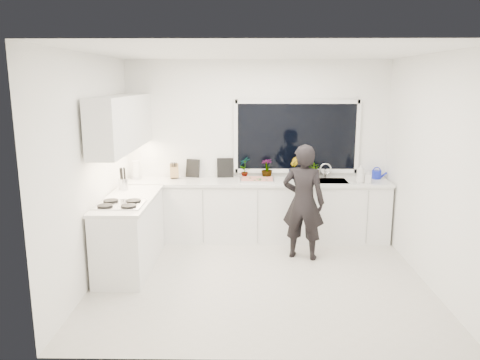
{
  "coord_description": "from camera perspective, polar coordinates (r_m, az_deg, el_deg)",
  "views": [
    {
      "loc": [
        -0.16,
        -5.41,
        2.39
      ],
      "look_at": [
        -0.25,
        0.4,
        1.15
      ],
      "focal_mm": 35.0,
      "sensor_mm": 36.0,
      "label": 1
    }
  ],
  "objects": [
    {
      "name": "wall_back",
      "position": [
        7.25,
        2.1,
        3.78
      ],
      "size": [
        4.0,
        0.02,
        2.7
      ],
      "primitive_type": "cube",
      "color": "white",
      "rests_on": "ground"
    },
    {
      "name": "floor",
      "position": [
        5.92,
        2.37,
        -11.87
      ],
      "size": [
        4.0,
        3.5,
        0.02
      ],
      "primitive_type": "cube",
      "color": "beige",
      "rests_on": "ground"
    },
    {
      "name": "countertop_back",
      "position": [
        7.01,
        2.13,
        -0.24
      ],
      "size": [
        3.94,
        0.62,
        0.04
      ],
      "primitive_type": "cube",
      "color": "silver",
      "rests_on": "base_cabinets_back"
    },
    {
      "name": "sink",
      "position": [
        7.13,
        10.59,
        -0.48
      ],
      "size": [
        0.58,
        0.42,
        0.14
      ],
      "primitive_type": "cube",
      "color": "silver",
      "rests_on": "countertop_back"
    },
    {
      "name": "stovetop",
      "position": [
        5.81,
        -14.47,
        -2.85
      ],
      "size": [
        0.56,
        0.48,
        0.03
      ],
      "primitive_type": "cube",
      "color": "black",
      "rests_on": "countertop_left"
    },
    {
      "name": "wall_right",
      "position": [
        5.92,
        22.32,
        1.02
      ],
      "size": [
        0.02,
        3.5,
        2.7
      ],
      "primitive_type": "cube",
      "color": "white",
      "rests_on": "ground"
    },
    {
      "name": "watering_can",
      "position": [
        7.43,
        16.31,
        0.65
      ],
      "size": [
        0.17,
        0.17,
        0.13
      ],
      "primitive_type": "cylinder",
      "rotation": [
        0.0,
        0.0,
        0.27
      ],
      "color": "#121FAB",
      "rests_on": "countertop_back"
    },
    {
      "name": "upper_cabinets",
      "position": [
        6.35,
        -14.13,
        6.8
      ],
      "size": [
        0.34,
        2.1,
        0.7
      ],
      "primitive_type": "cube",
      "color": "white",
      "rests_on": "wall_left"
    },
    {
      "name": "base_cabinets_back",
      "position": [
        7.14,
        2.1,
        -3.83
      ],
      "size": [
        3.92,
        0.58,
        0.88
      ],
      "primitive_type": "cube",
      "color": "white",
      "rests_on": "floor"
    },
    {
      "name": "base_cabinets_left",
      "position": [
        6.27,
        -13.22,
        -6.42
      ],
      "size": [
        0.58,
        1.6,
        0.88
      ],
      "primitive_type": "cube",
      "color": "white",
      "rests_on": "floor"
    },
    {
      "name": "ceiling",
      "position": [
        5.43,
        2.63,
        15.41
      ],
      "size": [
        4.0,
        3.5,
        0.02
      ],
      "primitive_type": "cube",
      "color": "white",
      "rests_on": "wall_back"
    },
    {
      "name": "window",
      "position": [
        7.23,
        6.9,
        5.27
      ],
      "size": [
        1.8,
        0.02,
        1.0
      ],
      "primitive_type": "cube",
      "color": "black",
      "rests_on": "wall_back"
    },
    {
      "name": "person",
      "position": [
        6.36,
        7.72,
        -2.68
      ],
      "size": [
        0.66,
        0.53,
        1.57
      ],
      "primitive_type": "imported",
      "rotation": [
        0.0,
        0.0,
        2.84
      ],
      "color": "black",
      "rests_on": "floor"
    },
    {
      "name": "utensil_crock",
      "position": [
        6.59,
        -14.04,
        -0.51
      ],
      "size": [
        0.16,
        0.16,
        0.16
      ],
      "primitive_type": "cylinder",
      "rotation": [
        0.0,
        0.0,
        0.22
      ],
      "color": "silver",
      "rests_on": "countertop_left"
    },
    {
      "name": "countertop_left",
      "position": [
        6.14,
        -13.43,
        -2.34
      ],
      "size": [
        0.62,
        1.6,
        0.04
      ],
      "primitive_type": "cube",
      "color": "silver",
      "rests_on": "base_cabinets_left"
    },
    {
      "name": "herb_plants",
      "position": [
        7.17,
        5.99,
        1.42
      ],
      "size": [
        1.33,
        0.36,
        0.33
      ],
      "color": "#26662D",
      "rests_on": "countertop_back"
    },
    {
      "name": "wall_left",
      "position": [
        5.81,
        -17.73,
        1.16
      ],
      "size": [
        0.02,
        3.5,
        2.7
      ],
      "primitive_type": "cube",
      "color": "white",
      "rests_on": "ground"
    },
    {
      "name": "knife_block",
      "position": [
        7.22,
        -8.02,
        1.06
      ],
      "size": [
        0.15,
        0.12,
        0.22
      ],
      "primitive_type": "cube",
      "rotation": [
        0.0,
        0.0,
        0.19
      ],
      "color": "#A16C4B",
      "rests_on": "countertop_back"
    },
    {
      "name": "picture_frame_large",
      "position": [
        7.27,
        -5.77,
        1.44
      ],
      "size": [
        0.22,
        0.08,
        0.28
      ],
      "primitive_type": "cube",
      "rotation": [
        0.0,
        0.0,
        -0.29
      ],
      "color": "black",
      "rests_on": "countertop_back"
    },
    {
      "name": "paper_towel_roll",
      "position": [
        7.29,
        -12.58,
        1.15
      ],
      "size": [
        0.14,
        0.14,
        0.26
      ],
      "primitive_type": "cylinder",
      "rotation": [
        0.0,
        0.0,
        0.34
      ],
      "color": "silver",
      "rests_on": "countertop_back"
    },
    {
      "name": "pizza",
      "position": [
        6.98,
        2.1,
        0.15
      ],
      "size": [
        0.47,
        0.34,
        0.01
      ],
      "primitive_type": "cube",
      "rotation": [
        0.0,
        0.0,
        -0.02
      ],
      "color": "#AD171F",
      "rests_on": "pizza_tray"
    },
    {
      "name": "faucet",
      "position": [
        7.29,
        10.38,
        1.09
      ],
      "size": [
        0.03,
        0.03,
        0.22
      ],
      "primitive_type": "cylinder",
      "color": "silver",
      "rests_on": "countertop_back"
    },
    {
      "name": "soap_bottles",
      "position": [
        7.05,
        14.73,
        0.73
      ],
      "size": [
        0.23,
        0.15,
        0.3
      ],
      "color": "#D8BF66",
      "rests_on": "countertop_back"
    },
    {
      "name": "pizza_tray",
      "position": [
        6.99,
        2.1,
        0.01
      ],
      "size": [
        0.52,
        0.39,
        0.03
      ],
      "primitive_type": "cube",
      "rotation": [
        0.0,
        0.0,
        -0.02
      ],
      "color": "#B1B2B6",
      "rests_on": "countertop_back"
    },
    {
      "name": "picture_frame_small",
      "position": [
        7.23,
        -1.82,
        1.51
      ],
      "size": [
        0.25,
        0.04,
        0.3
      ],
      "primitive_type": "cube",
      "rotation": [
        0.0,
        0.0,
        0.09
      ],
      "color": "black",
      "rests_on": "countertop_back"
    }
  ]
}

